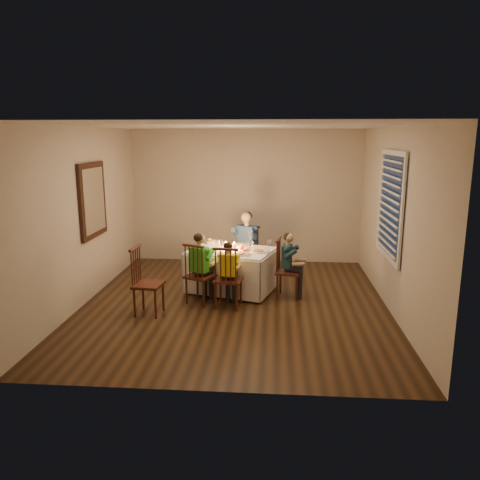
# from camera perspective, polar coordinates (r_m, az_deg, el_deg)

# --- Properties ---
(ground) EXTENTS (5.00, 5.00, 0.00)m
(ground) POSITION_cam_1_polar(r_m,az_deg,el_deg) (7.10, -0.62, -7.73)
(ground) COLOR black
(ground) RESTS_ON ground
(wall_left) EXTENTS (0.02, 5.00, 2.60)m
(wall_left) POSITION_cam_1_polar(r_m,az_deg,el_deg) (7.31, -18.52, 2.76)
(wall_left) COLOR beige
(wall_left) RESTS_ON ground
(wall_right) EXTENTS (0.02, 5.00, 2.60)m
(wall_right) POSITION_cam_1_polar(r_m,az_deg,el_deg) (6.94, 18.21, 2.29)
(wall_right) COLOR beige
(wall_right) RESTS_ON ground
(wall_back) EXTENTS (4.50, 0.02, 2.60)m
(wall_back) POSITION_cam_1_polar(r_m,az_deg,el_deg) (9.23, 0.73, 5.31)
(wall_back) COLOR beige
(wall_back) RESTS_ON ground
(ceiling) EXTENTS (5.00, 5.00, 0.00)m
(ceiling) POSITION_cam_1_polar(r_m,az_deg,el_deg) (6.67, -0.67, 13.74)
(ceiling) COLOR white
(ceiling) RESTS_ON wall_back
(dining_table) EXTENTS (1.54, 1.29, 0.65)m
(dining_table) POSITION_cam_1_polar(r_m,az_deg,el_deg) (7.54, -1.04, -2.63)
(dining_table) COLOR silver
(dining_table) RESTS_ON ground
(chair_adult) EXTENTS (0.50, 0.50, 0.93)m
(chair_adult) POSITION_cam_1_polar(r_m,az_deg,el_deg) (8.32, 0.73, -4.66)
(chair_adult) COLOR #39190F
(chair_adult) RESTS_ON ground
(chair_near_left) EXTENTS (0.50, 0.49, 0.93)m
(chair_near_left) POSITION_cam_1_polar(r_m,az_deg,el_deg) (7.17, -4.80, -7.58)
(chair_near_left) COLOR #39190F
(chair_near_left) RESTS_ON ground
(chair_near_right) EXTENTS (0.43, 0.41, 0.93)m
(chair_near_right) POSITION_cam_1_polar(r_m,az_deg,el_deg) (6.97, -1.41, -8.12)
(chair_near_right) COLOR #39190F
(chair_near_right) RESTS_ON ground
(chair_end) EXTENTS (0.42, 0.44, 0.93)m
(chair_end) POSITION_cam_1_polar(r_m,az_deg,el_deg) (7.41, 5.86, -6.92)
(chair_end) COLOR #39190F
(chair_end) RESTS_ON ground
(chair_extra) EXTENTS (0.42, 0.43, 0.97)m
(chair_extra) POSITION_cam_1_polar(r_m,az_deg,el_deg) (6.84, -10.95, -8.79)
(chair_extra) COLOR #39190F
(chair_extra) RESTS_ON ground
(adult) EXTENTS (0.55, 0.53, 1.19)m
(adult) POSITION_cam_1_polar(r_m,az_deg,el_deg) (8.32, 0.73, -4.66)
(adult) COLOR navy
(adult) RESTS_ON ground
(child_green) EXTENTS (0.46, 0.45, 1.07)m
(child_green) POSITION_cam_1_polar(r_m,az_deg,el_deg) (7.17, -4.80, -7.58)
(child_green) COLOR green
(child_green) RESTS_ON ground
(child_yellow) EXTENTS (0.34, 0.32, 0.99)m
(child_yellow) POSITION_cam_1_polar(r_m,az_deg,el_deg) (6.97, -1.41, -8.12)
(child_yellow) COLOR yellow
(child_yellow) RESTS_ON ground
(child_teal) EXTENTS (0.35, 0.37, 1.02)m
(child_teal) POSITION_cam_1_polar(r_m,az_deg,el_deg) (7.41, 5.86, -6.92)
(child_teal) COLOR #18313D
(child_teal) RESTS_ON ground
(setting_adult) EXTENTS (0.32, 0.32, 0.02)m
(setting_adult) POSITION_cam_1_polar(r_m,az_deg,el_deg) (7.73, -0.05, -0.66)
(setting_adult) COLOR white
(setting_adult) RESTS_ON dining_table
(setting_green) EXTENTS (0.32, 0.32, 0.02)m
(setting_green) POSITION_cam_1_polar(r_m,az_deg,el_deg) (7.36, -3.69, -1.37)
(setting_green) COLOR white
(setting_green) RESTS_ON dining_table
(setting_yellow) EXTENTS (0.32, 0.32, 0.02)m
(setting_yellow) POSITION_cam_1_polar(r_m,az_deg,el_deg) (7.17, -0.07, -1.71)
(setting_yellow) COLOR white
(setting_yellow) RESTS_ON dining_table
(setting_teal) EXTENTS (0.32, 0.32, 0.02)m
(setting_teal) POSITION_cam_1_polar(r_m,az_deg,el_deg) (7.34, 2.20, -1.39)
(setting_teal) COLOR white
(setting_teal) RESTS_ON dining_table
(candle_left) EXTENTS (0.06, 0.06, 0.10)m
(candle_left) POSITION_cam_1_polar(r_m,az_deg,el_deg) (7.52, -1.75, -0.74)
(candle_left) COLOR silver
(candle_left) RESTS_ON dining_table
(candle_right) EXTENTS (0.06, 0.06, 0.10)m
(candle_right) POSITION_cam_1_polar(r_m,az_deg,el_deg) (7.46, -0.71, -0.84)
(candle_right) COLOR silver
(candle_right) RESTS_ON dining_table
(squash) EXTENTS (0.09, 0.09, 0.09)m
(squash) POSITION_cam_1_polar(r_m,az_deg,el_deg) (7.93, -3.73, -0.11)
(squash) COLOR #FCFF43
(squash) RESTS_ON dining_table
(orange_fruit) EXTENTS (0.08, 0.08, 0.08)m
(orange_fruit) POSITION_cam_1_polar(r_m,az_deg,el_deg) (7.47, 0.20, -0.91)
(orange_fruit) COLOR orange
(orange_fruit) RESTS_ON dining_table
(serving_bowl) EXTENTS (0.24, 0.24, 0.05)m
(serving_bowl) POSITION_cam_1_polar(r_m,az_deg,el_deg) (7.93, -3.53, -0.22)
(serving_bowl) COLOR white
(serving_bowl) RESTS_ON dining_table
(wall_mirror) EXTENTS (0.06, 0.95, 1.15)m
(wall_mirror) POSITION_cam_1_polar(r_m,az_deg,el_deg) (7.54, -17.52, 4.65)
(wall_mirror) COLOR black
(wall_mirror) RESTS_ON wall_left
(window_blinds) EXTENTS (0.07, 1.34, 1.54)m
(window_blinds) POSITION_cam_1_polar(r_m,az_deg,el_deg) (6.99, 17.79, 4.05)
(window_blinds) COLOR black
(window_blinds) RESTS_ON wall_right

